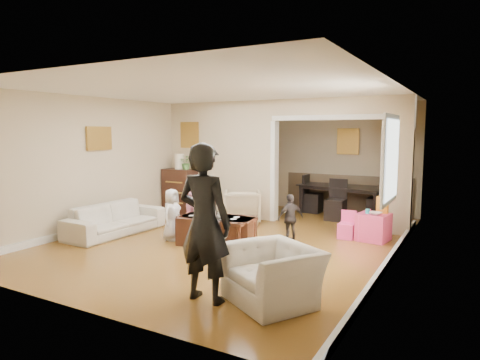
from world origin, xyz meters
The scene contains 27 objects.
floor centered at (0.00, 0.00, 0.00)m, with size 7.00×7.00×0.00m, color #A16C29.
partition_left centered at (-1.38, 1.80, 1.30)m, with size 2.75×0.18×2.60m, color #C3AD8F.
partition_right centered at (2.48, 1.80, 1.30)m, with size 0.55×0.18×2.60m, color #C3AD8F.
partition_header centered at (1.10, 1.80, 2.42)m, with size 2.22×0.18×0.35m, color #C3AD8F.
window_pane centered at (2.73, -0.40, 1.55)m, with size 0.03×0.95×1.10m, color white.
framed_art_partition centered at (-2.20, 1.70, 1.85)m, with size 0.45×0.03×0.55m, color brown.
framed_art_sofa_wall centered at (-2.71, -0.60, 1.80)m, with size 0.03×0.55×0.40m, color brown.
framed_art_alcove centered at (1.10, 3.44, 1.70)m, with size 0.45×0.03×0.55m, color brown.
sofa centered at (-2.15, -0.79, 0.29)m, with size 1.96×0.77×0.57m, color beige.
armchair_back centered at (-0.53, 1.26, 0.35)m, with size 0.75×0.77×0.70m, color tan.
armchair_front centered at (1.81, -2.28, 0.32)m, with size 0.99×0.86×0.64m, color beige.
dresser centered at (-2.33, 1.45, 0.53)m, with size 0.77×0.43×1.05m, color #34180F.
table_lamp centered at (-2.33, 1.45, 1.23)m, with size 0.22×0.22×0.36m, color #F8EACA.
potted_plant centered at (-2.13, 1.45, 1.22)m, with size 0.30×0.26×0.33m, color #487A36.
coffee_table centered at (-0.08, -0.48, 0.24)m, with size 1.27×0.64×0.48m, color #3B1C13.
coffee_cup centered at (0.02, -0.53, 0.53)m, with size 0.11×0.11×0.10m, color beige.
play_table centered at (2.22, 1.09, 0.24)m, with size 0.50×0.50×0.49m, color #E53C76.
cereal_box centered at (2.34, 1.19, 0.64)m, with size 0.20×0.07×0.30m, color gold.
cyan_cup centered at (2.12, 1.04, 0.53)m, with size 0.08×0.08×0.08m, color #24B2B5.
toy_block centered at (2.10, 1.21, 0.51)m, with size 0.08×0.06×0.05m, color red.
play_bowl centered at (2.27, 0.97, 0.51)m, with size 0.21×0.21×0.05m, color silver.
dining_table centered at (1.13, 3.10, 0.35)m, with size 1.97×1.10×0.69m, color black.
adult_person centered at (1.11, -2.61, 0.91)m, with size 0.66×0.43×1.82m, color black.
child_kneel_a centered at (-0.93, -0.63, 0.46)m, with size 0.45×0.29×0.92m, color silver.
child_kneel_b centered at (-0.78, -0.18, 0.42)m, with size 0.41×0.32×0.84m, color pink.
child_toddler centered at (0.97, 0.27, 0.43)m, with size 0.50×0.21×0.85m, color black.
craft_papers centered at (-0.09, -0.48, 0.48)m, with size 0.91×0.45×0.00m.
Camera 1 is at (3.74, -6.51, 1.93)m, focal length 31.67 mm.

